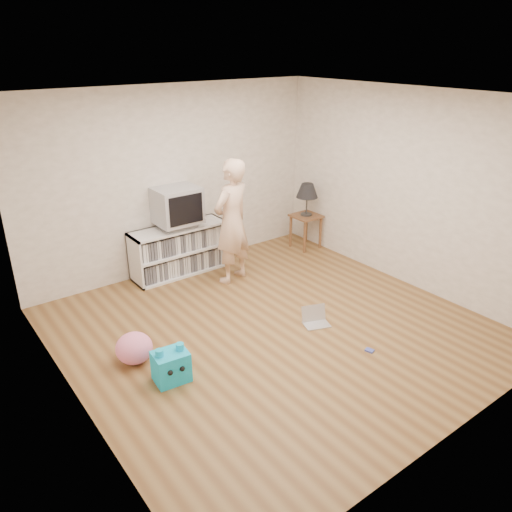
{
  "coord_description": "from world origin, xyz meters",
  "views": [
    {
      "loc": [
        -3.18,
        -3.9,
        3.1
      ],
      "look_at": [
        0.05,
        0.4,
        0.77
      ],
      "focal_mm": 35.0,
      "sensor_mm": 36.0,
      "label": 1
    }
  ],
  "objects_px": {
    "table_lamp": "(307,191)",
    "person": "(232,222)",
    "media_unit": "(179,250)",
    "dvd_deck": "(178,225)",
    "laptop": "(315,319)",
    "crt_tv": "(177,205)",
    "side_table": "(306,223)",
    "plush_blue": "(171,366)",
    "plush_pink": "(134,348)"
  },
  "relations": [
    {
      "from": "side_table",
      "to": "person",
      "type": "bearing_deg",
      "value": -170.23
    },
    {
      "from": "crt_tv",
      "to": "plush_blue",
      "type": "distance_m",
      "value": 2.67
    },
    {
      "from": "media_unit",
      "to": "dvd_deck",
      "type": "relative_size",
      "value": 3.11
    },
    {
      "from": "dvd_deck",
      "to": "plush_pink",
      "type": "height_order",
      "value": "dvd_deck"
    },
    {
      "from": "laptop",
      "to": "plush_pink",
      "type": "bearing_deg",
      "value": -175.17
    },
    {
      "from": "dvd_deck",
      "to": "plush_blue",
      "type": "bearing_deg",
      "value": -121.01
    },
    {
      "from": "crt_tv",
      "to": "person",
      "type": "distance_m",
      "value": 0.82
    },
    {
      "from": "media_unit",
      "to": "person",
      "type": "xyz_separation_m",
      "value": [
        0.47,
        -0.66,
        0.51
      ]
    },
    {
      "from": "plush_pink",
      "to": "side_table",
      "type": "bearing_deg",
      "value": 19.94
    },
    {
      "from": "crt_tv",
      "to": "plush_pink",
      "type": "xyz_separation_m",
      "value": [
        -1.46,
        -1.66,
        -0.86
      ]
    },
    {
      "from": "plush_pink",
      "to": "plush_blue",
      "type": "bearing_deg",
      "value": -72.66
    },
    {
      "from": "plush_blue",
      "to": "person",
      "type": "bearing_deg",
      "value": 46.63
    },
    {
      "from": "side_table",
      "to": "plush_pink",
      "type": "distance_m",
      "value": 3.79
    },
    {
      "from": "table_lamp",
      "to": "person",
      "type": "xyz_separation_m",
      "value": [
        -1.62,
        -0.28,
        -0.08
      ]
    },
    {
      "from": "laptop",
      "to": "table_lamp",
      "type": "bearing_deg",
      "value": 71.08
    },
    {
      "from": "media_unit",
      "to": "laptop",
      "type": "height_order",
      "value": "media_unit"
    },
    {
      "from": "side_table",
      "to": "plush_pink",
      "type": "bearing_deg",
      "value": -160.06
    },
    {
      "from": "side_table",
      "to": "person",
      "type": "xyz_separation_m",
      "value": [
        -1.62,
        -0.28,
        0.44
      ]
    },
    {
      "from": "dvd_deck",
      "to": "plush_pink",
      "type": "relative_size",
      "value": 1.17
    },
    {
      "from": "crt_tv",
      "to": "laptop",
      "type": "xyz_separation_m",
      "value": [
        0.58,
        -2.22,
        -0.96
      ]
    },
    {
      "from": "media_unit",
      "to": "crt_tv",
      "type": "height_order",
      "value": "crt_tv"
    },
    {
      "from": "dvd_deck",
      "to": "media_unit",
      "type": "bearing_deg",
      "value": 90.0
    },
    {
      "from": "media_unit",
      "to": "dvd_deck",
      "type": "bearing_deg",
      "value": -90.0
    },
    {
      "from": "laptop",
      "to": "plush_pink",
      "type": "relative_size",
      "value": 0.94
    },
    {
      "from": "laptop",
      "to": "person",
      "type": "bearing_deg",
      "value": 114.15
    },
    {
      "from": "media_unit",
      "to": "crt_tv",
      "type": "xyz_separation_m",
      "value": [
        -0.0,
        -0.02,
        0.67
      ]
    },
    {
      "from": "crt_tv",
      "to": "table_lamp",
      "type": "relative_size",
      "value": 1.17
    },
    {
      "from": "side_table",
      "to": "plush_pink",
      "type": "relative_size",
      "value": 1.43
    },
    {
      "from": "crt_tv",
      "to": "plush_blue",
      "type": "relative_size",
      "value": 1.55
    },
    {
      "from": "media_unit",
      "to": "laptop",
      "type": "relative_size",
      "value": 3.87
    },
    {
      "from": "person",
      "to": "laptop",
      "type": "height_order",
      "value": "person"
    },
    {
      "from": "side_table",
      "to": "laptop",
      "type": "height_order",
      "value": "side_table"
    },
    {
      "from": "plush_blue",
      "to": "plush_pink",
      "type": "bearing_deg",
      "value": 113.4
    },
    {
      "from": "dvd_deck",
      "to": "crt_tv",
      "type": "relative_size",
      "value": 0.75
    },
    {
      "from": "person",
      "to": "laptop",
      "type": "xyz_separation_m",
      "value": [
        0.11,
        -1.58,
        -0.8
      ]
    },
    {
      "from": "dvd_deck",
      "to": "laptop",
      "type": "xyz_separation_m",
      "value": [
        0.58,
        -2.23,
        -0.68
      ]
    },
    {
      "from": "dvd_deck",
      "to": "side_table",
      "type": "bearing_deg",
      "value": -10.03
    },
    {
      "from": "laptop",
      "to": "media_unit",
      "type": "bearing_deg",
      "value": 124.76
    },
    {
      "from": "plush_blue",
      "to": "laptop",
      "type": "bearing_deg",
      "value": 4.39
    },
    {
      "from": "table_lamp",
      "to": "side_table",
      "type": "bearing_deg",
      "value": 0.0
    },
    {
      "from": "dvd_deck",
      "to": "side_table",
      "type": "relative_size",
      "value": 0.82
    },
    {
      "from": "crt_tv",
      "to": "plush_blue",
      "type": "height_order",
      "value": "crt_tv"
    },
    {
      "from": "table_lamp",
      "to": "plush_pink",
      "type": "relative_size",
      "value": 1.34
    },
    {
      "from": "media_unit",
      "to": "dvd_deck",
      "type": "distance_m",
      "value": 0.39
    },
    {
      "from": "crt_tv",
      "to": "plush_pink",
      "type": "distance_m",
      "value": 2.37
    },
    {
      "from": "side_table",
      "to": "person",
      "type": "relative_size",
      "value": 0.32
    },
    {
      "from": "media_unit",
      "to": "plush_pink",
      "type": "bearing_deg",
      "value": -131.14
    },
    {
      "from": "person",
      "to": "table_lamp",
      "type": "bearing_deg",
      "value": 173.56
    },
    {
      "from": "person",
      "to": "plush_pink",
      "type": "distance_m",
      "value": 2.29
    },
    {
      "from": "crt_tv",
      "to": "laptop",
      "type": "height_order",
      "value": "crt_tv"
    }
  ]
}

